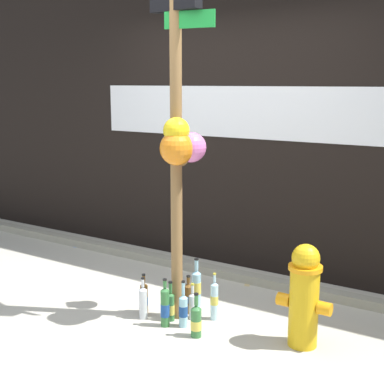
# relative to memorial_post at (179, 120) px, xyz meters

# --- Properties ---
(ground_plane) EXTENTS (14.00, 14.00, 0.00)m
(ground_plane) POSITION_rel_memorial_post_xyz_m (-0.25, -0.19, -1.55)
(ground_plane) COLOR #ADA899
(building_wall) EXTENTS (10.00, 0.21, 3.30)m
(building_wall) POSITION_rel_memorial_post_xyz_m (-0.25, 1.45, 0.10)
(building_wall) COLOR black
(building_wall) RESTS_ON ground_plane
(curb_strip) EXTENTS (8.00, 0.12, 0.08)m
(curb_strip) POSITION_rel_memorial_post_xyz_m (-0.25, 1.00, -1.51)
(curb_strip) COLOR gray
(curb_strip) RESTS_ON ground_plane
(memorial_post) EXTENTS (0.53, 0.45, 2.68)m
(memorial_post) POSITION_rel_memorial_post_xyz_m (0.00, 0.00, 0.00)
(memorial_post) COLOR olive
(memorial_post) RESTS_ON ground_plane
(fire_hydrant) EXTENTS (0.39, 0.24, 0.74)m
(fire_hydrant) POSITION_rel_memorial_post_xyz_m (0.97, 0.10, -1.18)
(fire_hydrant) COLOR gold
(fire_hydrant) RESTS_ON ground_plane
(bottle_0) EXTENTS (0.07, 0.07, 0.38)m
(bottle_0) POSITION_rel_memorial_post_xyz_m (-0.02, -0.17, -1.40)
(bottle_0) COLOR #337038
(bottle_0) RESTS_ON ground_plane
(bottle_1) EXTENTS (0.06, 0.06, 0.38)m
(bottle_1) POSITION_rel_memorial_post_xyz_m (0.24, 0.13, -1.39)
(bottle_1) COLOR #B2DBEA
(bottle_1) RESTS_ON ground_plane
(bottle_2) EXTENTS (0.08, 0.08, 0.41)m
(bottle_2) POSITION_rel_memorial_post_xyz_m (-0.02, 0.29, -1.39)
(bottle_2) COLOR #93CCE0
(bottle_2) RESTS_ON ground_plane
(bottle_3) EXTENTS (0.07, 0.07, 0.31)m
(bottle_3) POSITION_rel_memorial_post_xyz_m (-0.00, 0.13, -1.42)
(bottle_3) COLOR brown
(bottle_3) RESTS_ON ground_plane
(bottle_4) EXTENTS (0.08, 0.08, 0.34)m
(bottle_4) POSITION_rel_memorial_post_xyz_m (0.27, -0.19, -1.43)
(bottle_4) COLOR #337038
(bottle_4) RESTS_ON ground_plane
(bottle_5) EXTENTS (0.07, 0.07, 0.37)m
(bottle_5) POSITION_rel_memorial_post_xyz_m (0.10, -0.10, -1.42)
(bottle_5) COLOR #93CCE0
(bottle_5) RESTS_ON ground_plane
(bottle_6) EXTENTS (0.06, 0.06, 0.32)m
(bottle_6) POSITION_rel_memorial_post_xyz_m (-0.04, -0.06, -1.43)
(bottle_6) COLOR #337038
(bottle_6) RESTS_ON ground_plane
(bottle_7) EXTENTS (0.06, 0.06, 0.29)m
(bottle_7) POSITION_rel_memorial_post_xyz_m (0.08, 0.06, -1.44)
(bottle_7) COLOR silver
(bottle_7) RESTS_ON ground_plane
(bottle_8) EXTENTS (0.06, 0.06, 0.34)m
(bottle_8) POSITION_rel_memorial_post_xyz_m (-0.25, -0.14, -1.41)
(bottle_8) COLOR silver
(bottle_8) RESTS_ON ground_plane
(bottle_9) EXTENTS (0.06, 0.06, 0.32)m
(bottle_9) POSITION_rel_memorial_post_xyz_m (-0.31, -0.05, -1.43)
(bottle_9) COLOR brown
(bottle_9) RESTS_ON ground_plane
(litter_1) EXTENTS (0.09, 0.14, 0.01)m
(litter_1) POSITION_rel_memorial_post_xyz_m (0.12, 0.96, -1.55)
(litter_1) COLOR tan
(litter_1) RESTS_ON ground_plane
(litter_2) EXTENTS (0.17, 0.18, 0.01)m
(litter_2) POSITION_rel_memorial_post_xyz_m (-2.02, 1.00, -1.55)
(litter_2) COLOR #8C99B2
(litter_2) RESTS_ON ground_plane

